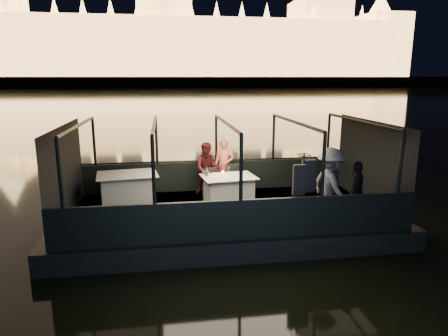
{
  "coord_description": "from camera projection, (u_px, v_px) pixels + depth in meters",
  "views": [
    {
      "loc": [
        -1.55,
        -9.94,
        3.94
      ],
      "look_at": [
        0.0,
        0.4,
        1.55
      ],
      "focal_mm": 32.0,
      "sensor_mm": 36.0,
      "label": 1
    }
  ],
  "objects": [
    {
      "name": "plate_far",
      "position": [
        207.0,
        174.0,
        11.21
      ],
      "size": [
        0.25,
        0.25,
        0.01
      ],
      "primitive_type": "cylinder",
      "rotation": [
        0.0,
        0.0,
        0.17
      ],
      "color": "silver",
      "rests_on": "dining_table_central"
    },
    {
      "name": "passenger_stripe",
      "position": [
        330.0,
        190.0,
        9.39
      ],
      "size": [
        0.86,
        1.29,
        1.85
      ],
      "primitive_type": "imported",
      "rotation": [
        0.0,
        0.0,
        1.73
      ],
      "color": "silver",
      "rests_on": "boat_deck"
    },
    {
      "name": "end_wall_aft",
      "position": [
        371.0,
        163.0,
        10.9
      ],
      "size": [
        0.02,
        4.0,
        2.3
      ],
      "primitive_type": null,
      "color": "black",
      "rests_on": "boat_deck"
    },
    {
      "name": "dining_table_aft",
      "position": [
        128.0,
        190.0,
        11.02
      ],
      "size": [
        1.75,
        1.36,
        0.86
      ],
      "primitive_type": "cube",
      "rotation": [
        0.0,
        0.0,
        0.13
      ],
      "color": "silver",
      "rests_on": "boat_deck"
    },
    {
      "name": "boat_hull",
      "position": [
        226.0,
        228.0,
        10.69
      ],
      "size": [
        8.6,
        4.4,
        1.0
      ],
      "primitive_type": "cube",
      "color": "black",
      "rests_on": "river_water"
    },
    {
      "name": "gunwale_starboard",
      "position": [
        241.0,
        220.0,
        8.55
      ],
      "size": [
        8.0,
        0.08,
        0.9
      ],
      "primitive_type": "cube",
      "color": "black",
      "rests_on": "boat_deck"
    },
    {
      "name": "wine_bottle",
      "position": [
        207.0,
        171.0,
        10.99
      ],
      "size": [
        0.07,
        0.07,
        0.3
      ],
      "primitive_type": "cylinder",
      "rotation": [
        0.0,
        0.0,
        0.12
      ],
      "color": "#13341B",
      "rests_on": "dining_table_central"
    },
    {
      "name": "amber_candle",
      "position": [
        223.0,
        173.0,
        11.23
      ],
      "size": [
        0.08,
        0.08,
        0.09
      ],
      "primitive_type": "cylinder",
      "rotation": [
        0.0,
        0.0,
        -0.36
      ],
      "color": "#FF983F",
      "rests_on": "dining_table_central"
    },
    {
      "name": "river_water",
      "position": [
        171.0,
        95.0,
        87.81
      ],
      "size": [
        500.0,
        500.0,
        0.0
      ],
      "primitive_type": "plane",
      "color": "black",
      "rests_on": "ground"
    },
    {
      "name": "plate_near",
      "position": [
        234.0,
        175.0,
        11.08
      ],
      "size": [
        0.25,
        0.25,
        0.01
      ],
      "primitive_type": "cylinder",
      "rotation": [
        0.0,
        0.0,
        -0.12
      ],
      "color": "silver",
      "rests_on": "dining_table_central"
    },
    {
      "name": "cabin_roof_glass",
      "position": [
        226.0,
        123.0,
        10.06
      ],
      "size": [
        8.0,
        4.0,
        0.02
      ],
      "primitive_type": null,
      "color": "#99B2B2",
      "rests_on": "boat_deck"
    },
    {
      "name": "person_woman_coral",
      "position": [
        224.0,
        169.0,
        11.99
      ],
      "size": [
        0.7,
        0.58,
        1.68
      ],
      "primitive_type": "imported",
      "rotation": [
        0.0,
        0.0,
        -0.33
      ],
      "color": "#E86E54",
      "rests_on": "boat_deck"
    },
    {
      "name": "dining_table_central",
      "position": [
        229.0,
        190.0,
        11.08
      ],
      "size": [
        1.57,
        1.23,
        0.77
      ],
      "primitive_type": "cube",
      "rotation": [
        0.0,
        0.0,
        0.13
      ],
      "color": "white",
      "rests_on": "boat_deck"
    },
    {
      "name": "chair_port_left",
      "position": [
        211.0,
        183.0,
        11.5
      ],
      "size": [
        0.52,
        0.52,
        0.86
      ],
      "primitive_type": "cube",
      "rotation": [
        0.0,
        0.0,
        0.36
      ],
      "color": "black",
      "rests_on": "boat_deck"
    },
    {
      "name": "wine_glass_red",
      "position": [
        229.0,
        170.0,
        11.32
      ],
      "size": [
        0.07,
        0.07,
        0.17
      ],
      "primitive_type": null,
      "rotation": [
        0.0,
        0.0,
        -0.26
      ],
      "color": "silver",
      "rests_on": "dining_table_central"
    },
    {
      "name": "cabin_glass_starboard",
      "position": [
        241.0,
        168.0,
        8.29
      ],
      "size": [
        8.0,
        0.02,
        1.4
      ],
      "primitive_type": null,
      "color": "#99B2B2",
      "rests_on": "gunwale_starboard"
    },
    {
      "name": "embankment",
      "position": [
        166.0,
        83.0,
        212.92
      ],
      "size": [
        400.0,
        140.0,
        6.0
      ],
      "primitive_type": "cube",
      "color": "#423D33",
      "rests_on": "ground"
    },
    {
      "name": "chair_port_right",
      "position": [
        235.0,
        181.0,
        11.75
      ],
      "size": [
        0.5,
        0.5,
        0.91
      ],
      "primitive_type": "cube",
      "rotation": [
        0.0,
        0.0,
        0.19
      ],
      "color": "black",
      "rests_on": "boat_deck"
    },
    {
      "name": "end_wall_fore",
      "position": [
        65.0,
        173.0,
        9.74
      ],
      "size": [
        0.02,
        4.0,
        2.3
      ],
      "primitive_type": null,
      "color": "black",
      "rests_on": "boat_deck"
    },
    {
      "name": "person_man_maroon",
      "position": [
        208.0,
        170.0,
        11.81
      ],
      "size": [
        0.82,
        0.68,
        1.57
      ],
      "primitive_type": "imported",
      "rotation": [
        0.0,
        0.0,
        -0.13
      ],
      "color": "#3F1113",
      "rests_on": "boat_deck"
    },
    {
      "name": "parliament_building",
      "position": [
        164.0,
        18.0,
        172.94
      ],
      "size": [
        220.0,
        32.0,
        60.0
      ],
      "primitive_type": null,
      "color": "#F2D18C",
      "rests_on": "embankment"
    },
    {
      "name": "wine_glass_white",
      "position": [
        207.0,
        173.0,
        10.97
      ],
      "size": [
        0.09,
        0.09,
        0.21
      ],
      "primitive_type": null,
      "rotation": [
        0.0,
        0.0,
        -0.43
      ],
      "color": "silver",
      "rests_on": "dining_table_central"
    },
    {
      "name": "cabin_glass_port",
      "position": [
        216.0,
        139.0,
        12.15
      ],
      "size": [
        8.0,
        0.02,
        1.4
      ],
      "primitive_type": null,
      "color": "#99B2B2",
      "rests_on": "gunwale_port"
    },
    {
      "name": "canopy_ribs",
      "position": [
        226.0,
        168.0,
        10.32
      ],
      "size": [
        8.0,
        4.0,
        2.3
      ],
      "primitive_type": null,
      "color": "black",
      "rests_on": "boat_deck"
    },
    {
      "name": "passenger_dark",
      "position": [
        356.0,
        188.0,
        9.56
      ],
      "size": [
        0.83,
        0.94,
        1.51
      ],
      "primitive_type": "imported",
      "rotation": [
        0.0,
        0.0,
        4.08
      ],
      "color": "black",
      "rests_on": "boat_deck"
    },
    {
      "name": "coat_stand",
      "position": [
        302.0,
        191.0,
        9.07
      ],
      "size": [
        0.55,
        0.47,
        1.79
      ],
      "primitive_type": null,
      "rotation": [
        0.0,
        0.0,
        0.15
      ],
      "color": "black",
      "rests_on": "boat_deck"
    },
    {
      "name": "boat_deck",
      "position": [
        226.0,
        211.0,
        10.58
      ],
      "size": [
        8.0,
        4.0,
        0.04
      ],
      "primitive_type": "cube",
      "color": "black",
      "rests_on": "boat_hull"
    },
    {
      "name": "bread_basket",
      "position": [
        206.0,
        173.0,
        11.25
      ],
      "size": [
        0.21,
        0.21,
        0.08
      ],
      "primitive_type": "cylinder",
      "rotation": [
        0.0,
        0.0,
        0.1
      ],
      "color": "brown",
      "rests_on": "dining_table_central"
    },
    {
      "name": "gunwale_port",
      "position": [
        216.0,
        175.0,
        12.4
      ],
      "size": [
        8.0,
        0.08,
        0.9
      ],
      "primitive_type": "cube",
      "color": "black",
      "rests_on": "boat_deck"
    }
  ]
}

